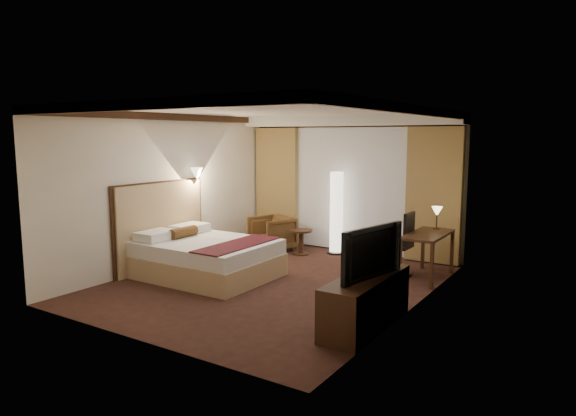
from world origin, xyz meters
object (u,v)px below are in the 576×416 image
Objects in this scene: armchair at (272,232)px; floor_lamp at (336,213)px; bed at (208,258)px; office_chair at (397,243)px; desk at (427,256)px; side_table at (301,242)px; dresser at (366,302)px; television at (365,249)px.

floor_lamp is (1.22, 0.47, 0.43)m from armchair.
office_chair is at bearing 34.56° from bed.
bed is 1.73× the size of desk.
dresser reaches higher than side_table.
bed is at bearing -111.05° from floor_lamp.
desk is 0.52m from office_chair.
floor_lamp is 3.97m from dresser.
floor_lamp is at bearing 158.80° from desk.
side_table is at bearing 77.80° from bed.
television is at bearing -76.93° from office_chair.
floor_lamp is 2.27m from desk.
dresser is at bearing -12.23° from bed.
office_chair reaches higher than armchair.
armchair is 1.37m from floor_lamp.
armchair reaches higher than dresser.
bed is at bearing -149.27° from desk.
dresser is at bearing -57.41° from floor_lamp.
bed is 2.25m from side_table.
television is at bearing 180.00° from dresser.
television reaches higher than desk.
desk is (3.09, 1.84, 0.07)m from bed.
desk is 2.52m from dresser.
desk is 1.07× the size of television.
television reaches higher than side_table.
bed is 1.29× the size of dresser.
floor_lamp is 3.93m from television.
television is at bearing -89.54° from desk.
floor_lamp is at bearing 43.90° from television.
office_chair is 2.55m from television.
office_chair is 0.94× the size of television.
floor_lamp reaches higher than television.
armchair is 0.69m from side_table.
bed is 2.18m from armchair.
desk is 2.58m from television.
dresser is at bearing -76.27° from office_chair.
television is at bearing -57.78° from floor_lamp.
armchair is 4.41m from television.
armchair is 1.56× the size of side_table.
floor_lamp is at bearing 68.95° from bed.
office_chair reaches higher than dresser.
armchair reaches higher than bed.
side_table is 0.46× the size of office_chair.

